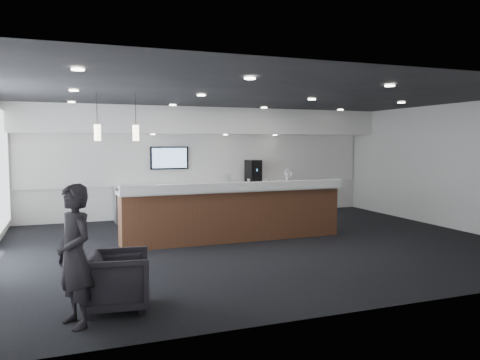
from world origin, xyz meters
name	(u,v)px	position (x,y,z in m)	size (l,w,h in m)	color
ground	(259,244)	(0.00, 0.00, 0.00)	(10.00, 10.00, 0.00)	black
ceiling	(259,96)	(0.00, 0.00, 3.00)	(10.00, 8.00, 0.02)	black
back_wall	(204,163)	(0.00, 4.00, 1.50)	(10.00, 0.02, 3.00)	silver
right_wall	(450,166)	(5.00, 0.00, 1.50)	(0.02, 8.00, 3.00)	silver
soffit_bulkhead	(208,121)	(0.00, 3.55, 2.65)	(10.00, 0.90, 0.70)	white
alcove_panel	(204,159)	(0.00, 3.97, 1.60)	(9.80, 0.06, 1.40)	white
back_credenza	(208,200)	(0.00, 3.64, 0.48)	(5.06, 0.66, 0.95)	#A1A4AA
wall_tv	(169,158)	(-1.00, 3.91, 1.65)	(1.05, 0.08, 0.62)	black
pendant_left	(132,133)	(-2.40, 0.80, 2.25)	(0.12, 0.12, 0.30)	beige
pendant_right	(96,133)	(-3.10, 0.80, 2.25)	(0.12, 0.12, 0.30)	beige
ceiling_can_lights	(259,97)	(0.00, 0.00, 2.97)	(7.00, 5.00, 0.02)	white
service_counter	(234,213)	(-0.36, 0.52, 0.58)	(4.79, 0.82, 1.49)	#512B1B
coffee_machine	(253,171)	(1.39, 3.69, 1.26)	(0.42, 0.51, 0.62)	black
info_sign_left	(225,179)	(0.47, 3.50, 1.06)	(0.16, 0.02, 0.22)	silver
info_sign_right	(228,178)	(0.56, 3.55, 1.08)	(0.19, 0.02, 0.26)	silver
armchair	(118,281)	(-3.11, -2.87, 0.36)	(0.77, 0.79, 0.72)	black
lounge_guest	(74,256)	(-3.61, -3.25, 0.80)	(0.59, 0.39, 1.61)	black
cup_0	(271,180)	(1.90, 3.58, 1.00)	(0.10, 0.10, 0.09)	white
cup_1	(267,180)	(1.76, 3.58, 1.00)	(0.10, 0.10, 0.09)	white
cup_2	(262,180)	(1.62, 3.58, 1.00)	(0.10, 0.10, 0.09)	white
cup_3	(258,180)	(1.48, 3.58, 1.00)	(0.10, 0.10, 0.09)	white
cup_4	(253,180)	(1.34, 3.58, 1.00)	(0.10, 0.10, 0.09)	white
cup_5	(249,180)	(1.20, 3.58, 1.00)	(0.10, 0.10, 0.09)	white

